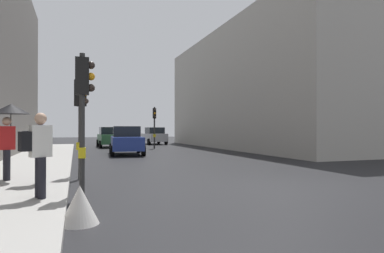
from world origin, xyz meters
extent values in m
plane|color=black|center=(0.00, 0.00, 0.00)|extent=(120.00, 120.00, 0.00)
cube|color=#A8A5A0|center=(-7.06, 6.00, 0.08)|extent=(3.01, 40.00, 0.16)
cube|color=#B2ADA3|center=(11.56, 17.53, 4.93)|extent=(12.00, 24.31, 9.87)
cylinder|color=#2D2D2D|center=(-5.26, 3.38, 1.63)|extent=(0.12, 0.12, 3.25)
cube|color=black|center=(-5.26, 3.38, 2.73)|extent=(0.38, 0.36, 0.84)
cube|color=yellow|center=(-5.26, 3.38, 1.05)|extent=(0.24, 0.25, 0.24)
sphere|color=#2D231E|center=(-5.10, 3.28, 2.99)|extent=(0.18, 0.18, 0.18)
sphere|color=orange|center=(-5.10, 3.28, 2.73)|extent=(0.18, 0.18, 0.18)
sphere|color=#2D231E|center=(-5.10, 3.28, 2.47)|extent=(0.18, 0.18, 0.18)
cylinder|color=#2D2D2D|center=(0.66, 18.81, 1.69)|extent=(0.12, 0.12, 3.39)
cube|color=black|center=(0.66, 18.81, 2.87)|extent=(0.25, 0.31, 0.84)
cube|color=yellow|center=(0.66, 18.81, 1.05)|extent=(0.21, 0.17, 0.24)
sphere|color=#2D231E|center=(0.65, 18.62, 3.13)|extent=(0.18, 0.18, 0.18)
sphere|color=orange|center=(0.65, 18.62, 2.87)|extent=(0.18, 0.18, 0.18)
sphere|color=#2D231E|center=(0.65, 18.62, 2.61)|extent=(0.18, 0.18, 0.18)
cylinder|color=#2D2D2D|center=(-5.26, 0.21, 1.66)|extent=(0.12, 0.12, 3.31)
cube|color=black|center=(-5.26, 0.21, 2.79)|extent=(0.31, 0.25, 0.84)
cube|color=yellow|center=(-5.26, 0.21, 1.05)|extent=(0.17, 0.21, 0.24)
sphere|color=#2D231E|center=(-5.07, 0.20, 3.05)|extent=(0.18, 0.18, 0.18)
sphere|color=orange|center=(-5.07, 0.20, 2.79)|extent=(0.18, 0.18, 0.18)
sphere|color=#2D231E|center=(-5.07, 0.20, 2.53)|extent=(0.18, 0.18, 0.18)
cube|color=#2D6038|center=(-2.57, 22.07, 0.72)|extent=(1.89, 4.24, 0.80)
cube|color=black|center=(-2.58, 22.32, 1.44)|extent=(1.64, 2.03, 0.64)
cylinder|color=black|center=(-1.64, 20.74, 0.32)|extent=(0.23, 0.64, 0.64)
cylinder|color=black|center=(-3.44, 20.70, 0.32)|extent=(0.23, 0.64, 0.64)
cylinder|color=black|center=(-1.70, 23.44, 0.32)|extent=(0.23, 0.64, 0.64)
cylinder|color=black|center=(-3.50, 23.40, 0.32)|extent=(0.23, 0.64, 0.64)
cube|color=navy|center=(-2.41, 13.15, 0.72)|extent=(2.10, 4.32, 0.80)
cube|color=black|center=(-2.39, 13.40, 1.44)|extent=(1.74, 2.11, 0.64)
cylinder|color=black|center=(-1.61, 11.74, 0.32)|extent=(0.27, 0.65, 0.64)
cylinder|color=black|center=(-3.40, 11.87, 0.32)|extent=(0.27, 0.65, 0.64)
cylinder|color=black|center=(-1.41, 14.43, 0.32)|extent=(0.27, 0.65, 0.64)
cylinder|color=black|center=(-3.20, 14.56, 0.32)|extent=(0.27, 0.65, 0.64)
cube|color=#BCBCC1|center=(2.38, 26.55, 0.72)|extent=(2.00, 4.28, 0.80)
cube|color=black|center=(2.40, 26.30, 1.44)|extent=(1.70, 2.08, 0.64)
cylinder|color=black|center=(1.42, 27.85, 0.32)|extent=(0.25, 0.65, 0.64)
cylinder|color=black|center=(3.22, 27.94, 0.32)|extent=(0.25, 0.65, 0.64)
cylinder|color=black|center=(1.55, 25.16, 0.32)|extent=(0.25, 0.65, 0.64)
cylinder|color=black|center=(3.35, 25.25, 0.32)|extent=(0.25, 0.65, 0.64)
cylinder|color=black|center=(-7.25, 2.88, 0.58)|extent=(0.16, 0.16, 0.85)
cylinder|color=black|center=(-7.19, 2.69, 0.58)|extent=(0.16, 0.16, 0.85)
cube|color=red|center=(-7.22, 2.79, 1.34)|extent=(0.46, 0.37, 0.66)
sphere|color=tan|center=(-7.22, 2.79, 1.81)|extent=(0.24, 0.24, 0.24)
cylinder|color=black|center=(-7.13, 2.82, 1.59)|extent=(0.02, 0.02, 0.90)
cone|color=black|center=(-7.13, 2.82, 2.16)|extent=(1.00, 1.00, 0.28)
cylinder|color=black|center=(-6.12, -0.08, 0.58)|extent=(0.16, 0.16, 0.85)
cylinder|color=black|center=(-6.05, -0.27, 0.58)|extent=(0.16, 0.16, 0.85)
cube|color=silver|center=(-6.08, -0.17, 1.34)|extent=(0.47, 0.39, 0.66)
sphere|color=tan|center=(-6.08, -0.17, 1.81)|extent=(0.24, 0.24, 0.24)
cube|color=black|center=(-6.36, -0.28, 1.34)|extent=(0.29, 0.33, 0.40)
cylinder|color=black|center=(-6.26, 1.89, 0.58)|extent=(0.16, 0.16, 0.85)
cylinder|color=black|center=(-6.28, 1.70, 0.58)|extent=(0.16, 0.16, 0.85)
cube|color=navy|center=(-6.27, 1.79, 1.34)|extent=(0.43, 0.31, 0.66)
sphere|color=tan|center=(-6.27, 1.79, 1.81)|extent=(0.24, 0.24, 0.24)
cube|color=black|center=(-6.57, 1.83, 1.34)|extent=(0.23, 0.30, 0.40)
cone|color=silver|center=(-5.33, -1.88, 0.33)|extent=(0.64, 0.64, 0.65)
camera|label=1|loc=(-5.39, -7.74, 1.59)|focal=31.11mm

